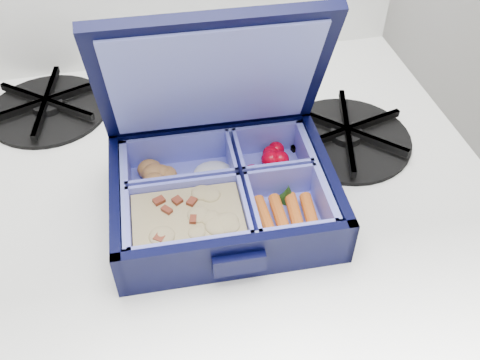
{
  "coord_description": "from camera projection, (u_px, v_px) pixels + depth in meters",
  "views": [
    {
      "loc": [
        -0.67,
        1.2,
        1.37
      ],
      "look_at": [
        -0.58,
        1.61,
        0.96
      ],
      "focal_mm": 40.0,
      "sensor_mm": 36.0,
      "label": 1
    }
  ],
  "objects": [
    {
      "name": "burner_grate_rear",
      "position": [
        48.0,
        106.0,
        0.72
      ],
      "size": [
        0.21,
        0.21,
        0.02
      ],
      "primitive_type": "cylinder",
      "rotation": [
        0.0,
        0.0,
        0.37
      ],
      "color": "black",
      "rests_on": "stove"
    },
    {
      "name": "bento_box",
      "position": [
        224.0,
        194.0,
        0.58
      ],
      "size": [
        0.24,
        0.19,
        0.06
      ],
      "primitive_type": null,
      "rotation": [
        0.0,
        0.0,
        -0.03
      ],
      "color": "black",
      "rests_on": "stove"
    },
    {
      "name": "fork",
      "position": [
        218.0,
        121.0,
        0.71
      ],
      "size": [
        0.11,
        0.17,
        0.01
      ],
      "primitive_type": null,
      "rotation": [
        0.0,
        0.0,
        -0.5
      ],
      "color": "#B1B2B7",
      "rests_on": "stove"
    },
    {
      "name": "stove",
      "position": [
        231.0,
        349.0,
        0.98
      ],
      "size": [
        0.62,
        0.62,
        0.93
      ],
      "primitive_type": null,
      "color": "white",
      "rests_on": "floor"
    },
    {
      "name": "burner_grate",
      "position": [
        346.0,
        133.0,
        0.68
      ],
      "size": [
        0.2,
        0.2,
        0.02
      ],
      "primitive_type": "cylinder",
      "rotation": [
        0.0,
        0.0,
        0.26
      ],
      "color": "black",
      "rests_on": "stove"
    }
  ]
}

